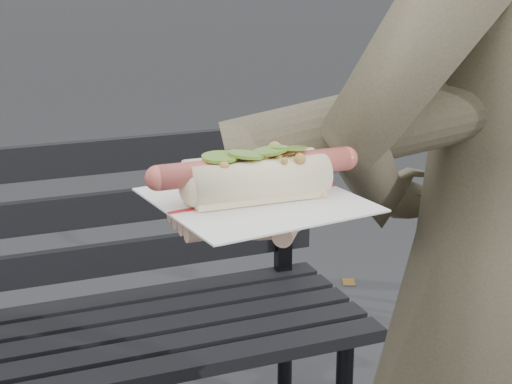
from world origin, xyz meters
TOP-DOWN VIEW (x-y plane):
  - park_bench at (-0.12, 1.03)m, footprint 1.50×0.44m
  - person at (0.47, 0.17)m, footprint 0.68×0.51m
  - held_hotdog at (0.26, 0.14)m, footprint 0.63×0.31m

SIDE VIEW (x-z plane):
  - park_bench at x=-0.12m, z-range 0.08..0.96m
  - person at x=0.47m, z-range 0.00..1.68m
  - held_hotdog at x=0.26m, z-range 1.00..1.19m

